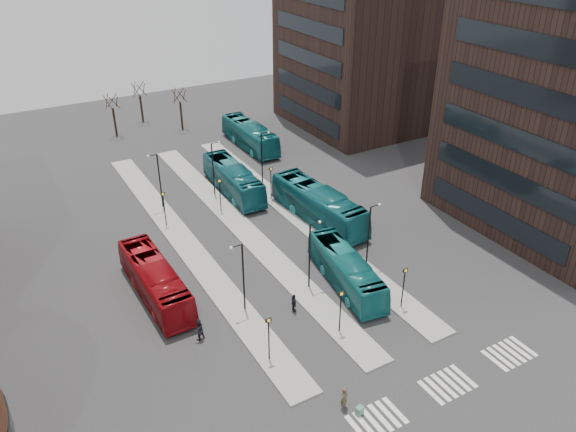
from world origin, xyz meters
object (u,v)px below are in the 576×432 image
teal_bus_a (346,270)px  traveller (345,398)px  teal_bus_c (318,204)px  commuter_a (199,330)px  teal_bus_b (233,179)px  red_bus (155,280)px  commuter_c (348,293)px  suitcase (360,411)px  commuter_b (294,303)px  teal_bus_d (250,135)px

teal_bus_a → traveller: teal_bus_a is taller
teal_bus_a → teal_bus_c: size_ratio=0.83×
commuter_a → teal_bus_b: bearing=-133.4°
red_bus → teal_bus_b: bearing=45.1°
red_bus → traveller: (6.64, -17.46, -0.72)m
teal_bus_a → commuter_c: teal_bus_a is taller
suitcase → commuter_b: bearing=68.5°
red_bus → commuter_a: size_ratio=6.44×
teal_bus_a → teal_bus_d: size_ratio=0.89×
suitcase → commuter_a: commuter_a is taller
teal_bus_a → teal_bus_b: bearing=101.0°
suitcase → red_bus: size_ratio=0.05×
suitcase → teal_bus_d: 46.21m
teal_bus_d → traveller: 45.54m
teal_bus_b → commuter_a: 24.48m
traveller → commuter_a: (-5.59, 10.79, 0.01)m
teal_bus_b → commuter_c: 22.80m
teal_bus_b → traveller: (-7.00, -31.78, -0.77)m
commuter_c → suitcase: bearing=-34.6°
red_bus → teal_bus_d: bearing=49.0°
teal_bus_b → commuter_b: size_ratio=7.41×
teal_bus_c → teal_bus_d: size_ratio=1.07×
red_bus → commuter_b: size_ratio=7.19×
red_bus → traveller: red_bus is taller
teal_bus_d → traveller: teal_bus_d is taller
red_bus → teal_bus_b: teal_bus_b is taller
teal_bus_c → teal_bus_b: bearing=111.1°
suitcase → commuter_a: bearing=104.7°
commuter_b → suitcase: bearing=-176.8°
suitcase → commuter_b: 11.14m
suitcase → teal_bus_b: bearing=65.7°
commuter_a → teal_bus_a: bearing=168.7°
teal_bus_b → teal_bus_d: teal_bus_d is taller
teal_bus_b → traveller: bearing=-100.7°
teal_bus_a → teal_bus_d: 32.77m
red_bus → commuter_c: size_ratio=6.91×
teal_bus_d → commuter_b: 35.27m
teal_bus_c → commuter_a: (-17.42, -10.91, -0.91)m
red_bus → teal_bus_a: (14.46, -6.39, -0.11)m
commuter_a → commuter_c: bearing=159.1°
teal_bus_a → traveller: 13.56m
teal_bus_a → commuter_b: 5.75m
commuter_c → red_bus: bearing=-125.6°
teal_bus_d → commuter_b: teal_bus_d is taller
traveller → red_bus: bearing=77.4°
teal_bus_c → teal_bus_d: bearing=77.9°
teal_bus_c → traveller: size_ratio=7.35×
traveller → commuter_b: size_ratio=1.10×
red_bus → commuter_b: 11.50m
teal_bus_c → traveller: 24.74m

